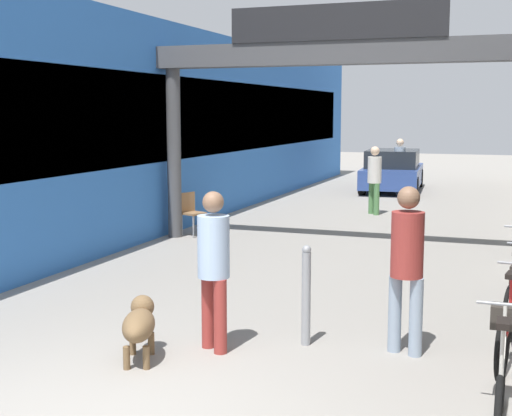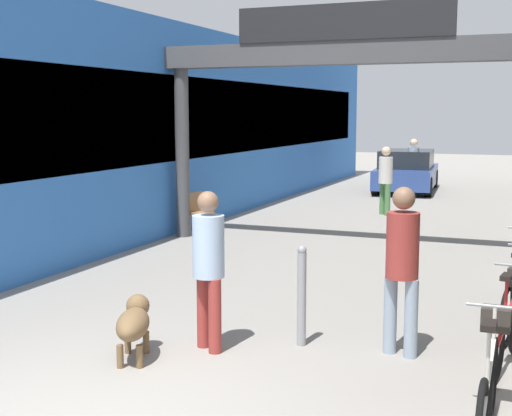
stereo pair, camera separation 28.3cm
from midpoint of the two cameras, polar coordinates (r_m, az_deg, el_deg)
name	(u,v)px [view 2 (the right image)]	position (r m, az deg, el deg)	size (l,w,h in m)	color
storefront_left	(167,126)	(17.58, -6.65, 6.51)	(3.00, 26.00, 4.38)	blue
arcade_sign_gateway	(344,75)	(13.31, 7.66, 10.46)	(7.40, 0.47, 4.46)	#4C4C4F
pedestrian_with_dog	(209,260)	(7.57, -2.75, -4.17)	(0.47, 0.47, 1.72)	#99332D
pedestrian_companion	(402,259)	(7.57, 12.67, -4.03)	(0.42, 0.42, 1.78)	#8C9EB2
pedestrian_carrying_crate	(386,176)	(17.89, 10.77, 2.53)	(0.48, 0.48, 1.69)	#4C7F47
pedestrian_elderly_walking	(413,163)	(22.39, 12.82, 3.54)	(0.44, 0.44, 1.72)	#A5BFE0
dog_on_leash	(134,322)	(7.54, -8.67, -9.01)	(0.58, 0.87, 0.61)	brown
bicycle_silver_nearest	(489,381)	(6.10, 19.45, -12.94)	(0.46, 1.69, 0.98)	black
bicycle_red_second	(509,323)	(7.74, 20.59, -8.58)	(0.46, 1.68, 0.98)	black
bollard_post_metal	(302,295)	(7.83, 4.72, -6.95)	(0.10, 0.10, 1.11)	gray
cafe_chair_wood_nearer	(199,209)	(14.76, -4.05, -0.11)	(0.52, 0.52, 0.89)	gray
parked_car_blue	(406,171)	(23.43, 12.29, 2.89)	(2.06, 4.12, 1.33)	#2D478C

